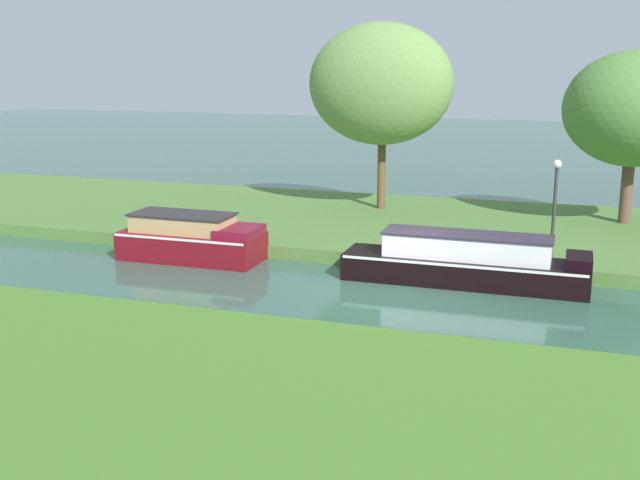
{
  "coord_description": "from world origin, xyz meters",
  "views": [
    {
      "loc": [
        4.23,
        -18.94,
        5.91
      ],
      "look_at": [
        -2.5,
        1.2,
        0.9
      ],
      "focal_mm": 43.16,
      "sensor_mm": 36.0,
      "label": 1
    }
  ],
  "objects_px": {
    "maroon_barge": "(192,239)",
    "black_narrowboat": "(467,262)",
    "willow_tree_left": "(380,84)",
    "willow_tree_centre": "(634,109)",
    "lamp_post": "(555,196)"
  },
  "relations": [
    {
      "from": "maroon_barge",
      "to": "willow_tree_centre",
      "type": "relative_size",
      "value": 0.74
    },
    {
      "from": "willow_tree_centre",
      "to": "black_narrowboat",
      "type": "bearing_deg",
      "value": -119.56
    },
    {
      "from": "maroon_barge",
      "to": "willow_tree_left",
      "type": "height_order",
      "value": "willow_tree_left"
    },
    {
      "from": "maroon_barge",
      "to": "black_narrowboat",
      "type": "distance_m",
      "value": 8.24
    },
    {
      "from": "lamp_post",
      "to": "maroon_barge",
      "type": "bearing_deg",
      "value": -168.93
    },
    {
      "from": "black_narrowboat",
      "to": "willow_tree_left",
      "type": "bearing_deg",
      "value": 120.43
    },
    {
      "from": "willow_tree_left",
      "to": "willow_tree_centre",
      "type": "bearing_deg",
      "value": 1.47
    },
    {
      "from": "lamp_post",
      "to": "willow_tree_left",
      "type": "bearing_deg",
      "value": 140.27
    },
    {
      "from": "black_narrowboat",
      "to": "willow_tree_left",
      "type": "xyz_separation_m",
      "value": [
        -4.32,
        7.35,
        4.42
      ]
    },
    {
      "from": "willow_tree_centre",
      "to": "willow_tree_left",
      "type": "bearing_deg",
      "value": -178.53
    },
    {
      "from": "maroon_barge",
      "to": "willow_tree_left",
      "type": "relative_size",
      "value": 0.63
    },
    {
      "from": "black_narrowboat",
      "to": "lamp_post",
      "type": "xyz_separation_m",
      "value": [
        2.09,
        2.02,
        1.57
      ]
    },
    {
      "from": "maroon_barge",
      "to": "black_narrowboat",
      "type": "bearing_deg",
      "value": 0.0
    },
    {
      "from": "maroon_barge",
      "to": "willow_tree_centre",
      "type": "xyz_separation_m",
      "value": [
        12.53,
        7.57,
        3.66
      ]
    },
    {
      "from": "black_narrowboat",
      "to": "willow_tree_centre",
      "type": "distance_m",
      "value": 9.46
    }
  ]
}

